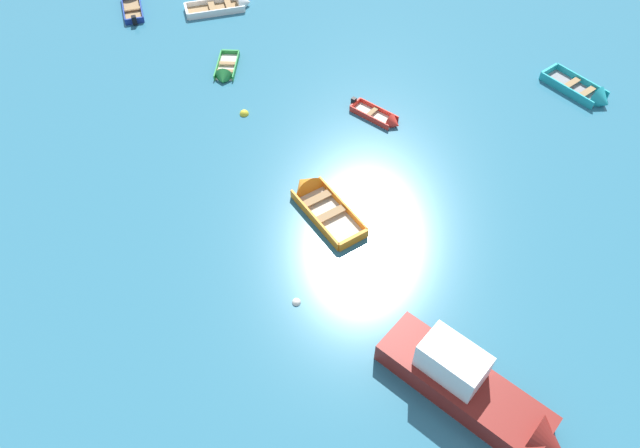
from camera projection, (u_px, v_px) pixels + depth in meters
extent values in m
cube|color=gray|center=(573.00, 88.00, 31.22)|extent=(3.07, 3.09, 0.11)
cube|color=teal|center=(582.00, 81.00, 31.36)|extent=(2.34, 2.38, 0.46)
cube|color=teal|center=(566.00, 91.00, 30.82)|extent=(2.34, 2.38, 0.46)
cube|color=teal|center=(549.00, 71.00, 31.92)|extent=(1.02, 1.00, 0.46)
cone|color=teal|center=(602.00, 101.00, 30.21)|extent=(1.43, 1.42, 1.27)
cube|color=#937047|center=(572.00, 83.00, 31.11)|extent=(1.08, 1.07, 0.03)
cube|color=#937047|center=(587.00, 92.00, 30.62)|extent=(1.08, 1.07, 0.03)
cube|color=maroon|center=(463.00, 387.00, 20.01)|extent=(6.03, 4.98, 0.91)
cone|color=maroon|center=(549.00, 448.00, 18.65)|extent=(1.89, 1.98, 1.57)
cube|color=white|center=(453.00, 361.00, 19.47)|extent=(2.55, 2.35, 1.18)
cube|color=black|center=(480.00, 376.00, 18.88)|extent=(0.87, 1.15, 0.52)
cube|color=#99754C|center=(133.00, 10.00, 36.27)|extent=(2.02, 3.05, 0.09)
cube|color=navy|center=(124.00, 9.00, 36.07)|extent=(1.23, 2.81, 0.36)
cube|color=navy|center=(141.00, 7.00, 36.27)|extent=(1.23, 2.81, 0.36)
cube|color=navy|center=(135.00, 21.00, 35.23)|extent=(0.99, 0.49, 0.36)
cube|color=#937047|center=(132.00, 8.00, 36.02)|extent=(0.99, 0.65, 0.03)
cube|color=black|center=(134.00, 20.00, 35.06)|extent=(0.36, 0.36, 0.50)
cube|color=#99754C|center=(215.00, 10.00, 36.29)|extent=(3.55, 2.42, 0.10)
cube|color=white|center=(213.00, 2.00, 36.60)|extent=(3.24, 1.37, 0.41)
cube|color=white|center=(217.00, 13.00, 35.75)|extent=(3.24, 1.37, 0.41)
cube|color=white|center=(187.00, 11.00, 35.87)|extent=(0.63, 1.29, 0.41)
cone|color=white|center=(244.00, 3.00, 36.48)|extent=(1.22, 1.50, 1.30)
cube|color=#937047|center=(212.00, 6.00, 36.08)|extent=(0.79, 1.26, 0.03)
cube|color=#937047|center=(228.00, 4.00, 36.26)|extent=(0.79, 1.26, 0.03)
cube|color=beige|center=(374.00, 116.00, 29.82)|extent=(2.33, 1.91, 0.08)
cube|color=red|center=(379.00, 110.00, 29.94)|extent=(2.01, 1.35, 0.32)
cube|color=red|center=(369.00, 118.00, 29.51)|extent=(2.01, 1.35, 0.32)
cube|color=red|center=(355.00, 104.00, 30.21)|extent=(0.53, 0.75, 0.32)
cone|color=red|center=(394.00, 124.00, 29.20)|extent=(0.90, 0.98, 0.82)
cube|color=#937047|center=(372.00, 112.00, 29.73)|extent=(0.63, 0.77, 0.03)
cube|color=black|center=(354.00, 102.00, 30.17)|extent=(0.31, 0.30, 0.45)
cube|color=beige|center=(328.00, 215.00, 25.53)|extent=(3.29, 3.57, 0.11)
cube|color=orange|center=(314.00, 219.00, 25.14)|extent=(2.40, 2.87, 0.43)
cube|color=orange|center=(343.00, 205.00, 25.67)|extent=(2.40, 2.87, 0.43)
cube|color=orange|center=(353.00, 240.00, 24.42)|extent=(1.21, 1.03, 0.43)
cone|color=orange|center=(305.00, 185.00, 26.41)|extent=(1.62, 1.54, 1.41)
cube|color=#937047|center=(331.00, 214.00, 25.24)|extent=(1.26, 1.13, 0.03)
cube|color=#937047|center=(317.00, 198.00, 25.81)|extent=(1.26, 1.13, 0.03)
cube|color=beige|center=(227.00, 67.00, 32.48)|extent=(1.05, 2.39, 0.07)
cube|color=#288C3D|center=(236.00, 66.00, 32.38)|extent=(0.19, 2.45, 0.30)
cube|color=#288C3D|center=(218.00, 65.00, 32.42)|extent=(0.19, 2.45, 0.30)
cube|color=#288C3D|center=(230.00, 52.00, 33.19)|extent=(0.97, 0.15, 0.30)
cone|color=#288C3D|center=(223.00, 79.00, 31.56)|extent=(0.98, 0.61, 0.95)
cube|color=#937047|center=(227.00, 63.00, 32.44)|extent=(0.90, 0.30, 0.03)
cube|color=#937047|center=(225.00, 71.00, 31.97)|extent=(0.90, 0.30, 0.03)
sphere|color=silver|center=(296.00, 302.00, 22.71)|extent=(0.35, 0.35, 0.35)
sphere|color=yellow|center=(244.00, 114.00, 29.95)|extent=(0.46, 0.46, 0.46)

